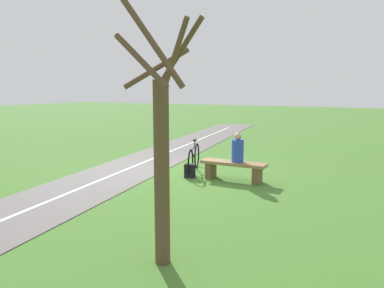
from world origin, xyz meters
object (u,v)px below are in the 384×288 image
bicycle (194,158)px  tree_mid_field (162,149)px  backpack (190,171)px  person_seated (238,149)px  bench (233,168)px

bicycle → tree_mid_field: tree_mid_field is taller
backpack → tree_mid_field: (-1.84, 4.59, 1.42)m
backpack → person_seated: bearing=-171.3°
bench → backpack: bench is taller
bicycle → person_seated: bearing=56.1°
person_seated → bicycle: (1.49, -0.47, -0.44)m
person_seated → bicycle: 1.62m
bench → tree_mid_field: tree_mid_field is taller
bench → tree_mid_field: size_ratio=0.49×
person_seated → backpack: (1.28, 0.20, -0.65)m
backpack → tree_mid_field: bearing=111.9°
bench → bicycle: size_ratio=0.98×
bench → person_seated: person_seated is taller
bench → bicycle: (1.38, -0.47, 0.05)m
backpack → bicycle: bearing=-73.2°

